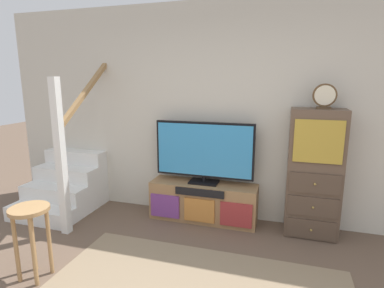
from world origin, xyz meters
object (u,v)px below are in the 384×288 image
(television, at_px, (204,151))
(desk_clock, at_px, (325,96))
(bar_stool_near, at_px, (31,226))
(side_cabinet, at_px, (314,174))
(media_console, at_px, (203,202))

(television, bearing_deg, desk_clock, -1.24)
(desk_clock, relative_size, bar_stool_near, 0.40)
(side_cabinet, height_order, desk_clock, desk_clock)
(television, xyz_separation_m, side_cabinet, (1.29, -0.01, -0.17))
(bar_stool_near, bearing_deg, desk_clock, 32.57)
(side_cabinet, bearing_deg, bar_stool_near, -146.78)
(media_console, xyz_separation_m, bar_stool_near, (-1.15, -1.59, 0.26))
(bar_stool_near, bearing_deg, side_cabinet, 33.22)
(desk_clock, bearing_deg, side_cabinet, 158.60)
(television, distance_m, desk_clock, 1.49)
(side_cabinet, bearing_deg, television, 179.39)
(television, relative_size, side_cabinet, 0.85)
(media_console, relative_size, bar_stool_near, 1.99)
(media_console, height_order, television, television)
(television, bearing_deg, media_console, -90.00)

